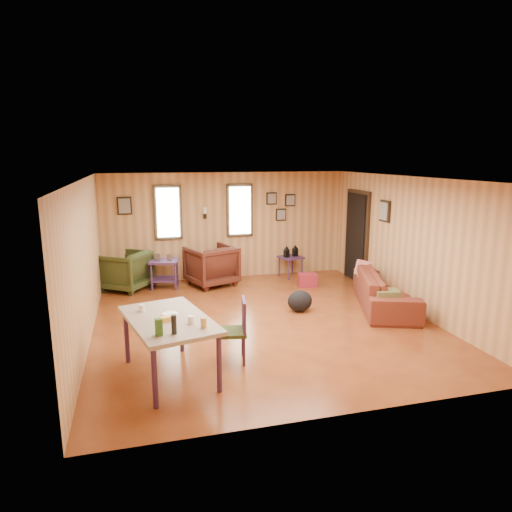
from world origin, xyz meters
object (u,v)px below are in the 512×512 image
(recliner_brown, at_px, (211,263))
(end_table, at_px, (164,269))
(dining_table, at_px, (169,324))
(recliner_green, at_px, (125,269))
(side_table, at_px, (291,256))
(sofa, at_px, (385,284))

(recliner_brown, bearing_deg, end_table, -21.94)
(dining_table, bearing_deg, recliner_brown, 60.00)
(recliner_green, distance_m, dining_table, 4.22)
(recliner_green, bearing_deg, side_table, 126.53)
(end_table, distance_m, dining_table, 4.12)
(recliner_brown, relative_size, end_table, 1.28)
(sofa, height_order, recliner_brown, recliner_brown)
(recliner_green, bearing_deg, sofa, 98.13)
(recliner_brown, xyz_separation_m, dining_table, (-1.20, -4.07, 0.23))
(sofa, distance_m, recliner_green, 5.24)
(recliner_green, relative_size, side_table, 1.19)
(recliner_green, relative_size, end_table, 1.20)
(recliner_brown, xyz_separation_m, recliner_green, (-1.79, 0.10, -0.03))
(recliner_green, distance_m, end_table, 0.80)
(sofa, height_order, end_table, sofa)
(recliner_green, xyz_separation_m, side_table, (3.67, 0.08, 0.06))
(recliner_brown, distance_m, end_table, 1.00)
(sofa, relative_size, dining_table, 1.33)
(recliner_brown, relative_size, side_table, 1.27)
(recliner_brown, bearing_deg, side_table, 165.13)
(sofa, bearing_deg, side_table, 41.61)
(recliner_green, xyz_separation_m, dining_table, (0.59, -4.17, 0.26))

